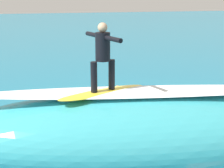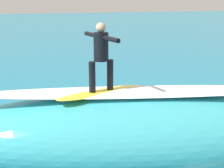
# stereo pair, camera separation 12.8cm
# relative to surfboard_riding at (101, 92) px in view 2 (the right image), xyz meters

# --- Properties ---
(ground_plane) EXTENTS (120.00, 120.00, 0.00)m
(ground_plane) POSITION_rel_surfboard_riding_xyz_m (-1.43, -2.68, -1.87)
(ground_plane) COLOR teal
(wave_crest) EXTENTS (8.91, 3.99, 1.83)m
(wave_crest) POSITION_rel_surfboard_riding_xyz_m (-0.76, 0.13, -0.96)
(wave_crest) COLOR teal
(wave_crest) RESTS_ON ground_plane
(wave_foam_lip) EXTENTS (7.36, 2.12, 0.08)m
(wave_foam_lip) POSITION_rel_surfboard_riding_xyz_m (-0.76, 0.13, -0.00)
(wave_foam_lip) COLOR white
(wave_foam_lip) RESTS_ON wave_crest
(surfboard_riding) EXTENTS (2.15, 1.10, 0.09)m
(surfboard_riding) POSITION_rel_surfboard_riding_xyz_m (0.00, 0.00, 0.00)
(surfboard_riding) COLOR yellow
(surfboard_riding) RESTS_ON wave_crest
(surfer_riding) EXTENTS (0.56, 1.34, 1.45)m
(surfer_riding) POSITION_rel_surfboard_riding_xyz_m (-0.00, 0.00, 0.89)
(surfer_riding) COLOR black
(surfer_riding) RESTS_ON surfboard_riding
(surfboard_paddling) EXTENTS (1.21, 2.30, 0.06)m
(surfboard_paddling) POSITION_rel_surfboard_riding_xyz_m (-1.63, -4.85, -1.84)
(surfboard_paddling) COLOR yellow
(surfboard_paddling) RESTS_ON ground_plane
(surfer_paddling) EXTENTS (0.81, 1.80, 0.33)m
(surfer_paddling) POSITION_rel_surfboard_riding_xyz_m (-1.59, -4.72, -1.67)
(surfer_paddling) COLOR black
(surfer_paddling) RESTS_ON surfboard_paddling
(foam_patch_near) EXTENTS (0.78, 0.77, 0.11)m
(foam_patch_near) POSITION_rel_surfboard_riding_xyz_m (0.82, -3.35, -1.82)
(foam_patch_near) COLOR white
(foam_patch_near) RESTS_ON ground_plane
(foam_patch_far) EXTENTS (0.97, 0.75, 0.12)m
(foam_patch_far) POSITION_rel_surfboard_riding_xyz_m (-3.71, -3.23, -1.81)
(foam_patch_far) COLOR white
(foam_patch_far) RESTS_ON ground_plane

